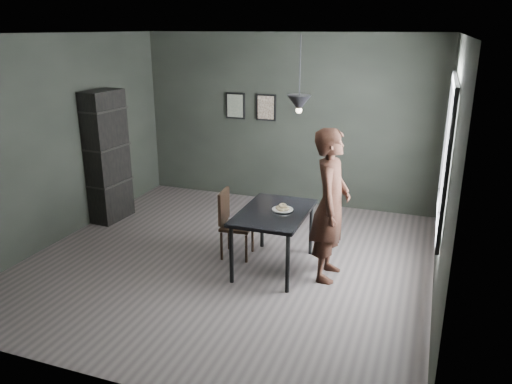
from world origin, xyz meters
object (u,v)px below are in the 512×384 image
(white_plate, at_px, (282,210))
(pendant_lamp, at_px, (299,103))
(wood_chair, at_px, (231,219))
(shelf_unit, at_px, (107,157))
(woman, at_px, (331,205))
(cafe_table, at_px, (274,217))

(white_plate, distance_m, pendant_lamp, 1.31)
(wood_chair, relative_size, shelf_unit, 0.45)
(shelf_unit, bearing_deg, wood_chair, -10.72)
(white_plate, distance_m, woman, 0.62)
(woman, height_order, pendant_lamp, pendant_lamp)
(wood_chair, bearing_deg, woman, -12.30)
(woman, xyz_separation_m, wood_chair, (-1.31, 0.14, -0.40))
(pendant_lamp, bearing_deg, wood_chair, 176.82)
(white_plate, bearing_deg, pendant_lamp, 15.78)
(cafe_table, xyz_separation_m, wood_chair, (-0.63, 0.15, -0.17))
(wood_chair, xyz_separation_m, pendant_lamp, (0.88, -0.05, 1.55))
(woman, distance_m, shelf_unit, 3.68)
(wood_chair, relative_size, pendant_lamp, 1.03)
(white_plate, distance_m, wood_chair, 0.77)
(cafe_table, relative_size, wood_chair, 1.35)
(cafe_table, distance_m, shelf_unit, 3.03)
(cafe_table, height_order, white_plate, white_plate)
(woman, distance_m, wood_chair, 1.38)
(woman, bearing_deg, cafe_table, 89.60)
(cafe_table, xyz_separation_m, shelf_unit, (-2.92, 0.75, 0.32))
(shelf_unit, relative_size, pendant_lamp, 2.30)
(white_plate, xyz_separation_m, woman, (0.59, -0.05, 0.15))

